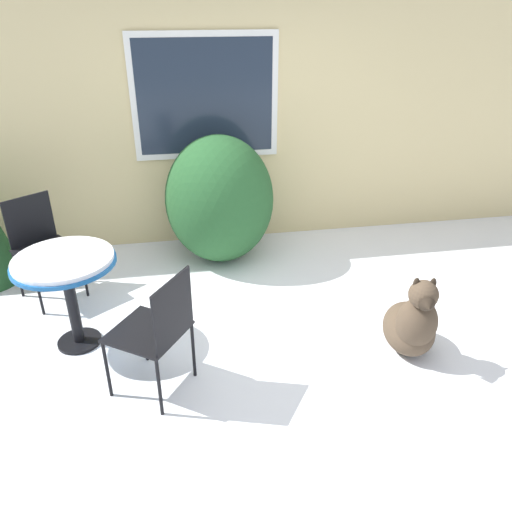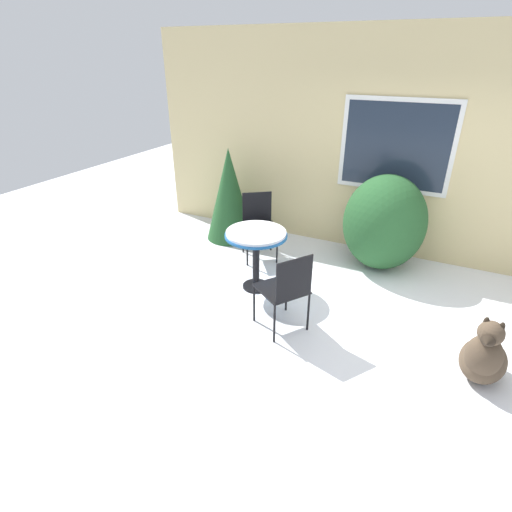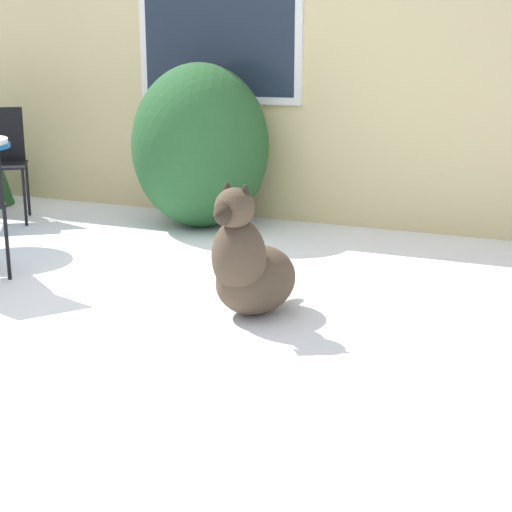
{
  "view_description": "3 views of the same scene",
  "coord_description": "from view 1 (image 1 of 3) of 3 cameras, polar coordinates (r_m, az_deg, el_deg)",
  "views": [
    {
      "loc": [
        -0.63,
        -3.04,
        2.49
      ],
      "look_at": [
        0.0,
        0.6,
        0.55
      ],
      "focal_mm": 35.0,
      "sensor_mm": 36.0,
      "label": 1
    },
    {
      "loc": [
        0.46,
        -3.55,
        2.7
      ],
      "look_at": [
        -1.48,
        0.39,
        0.45
      ],
      "focal_mm": 28.0,
      "sensor_mm": 36.0,
      "label": 2
    },
    {
      "loc": [
        2.72,
        -3.86,
        1.41
      ],
      "look_at": [
        1.08,
        -0.11,
        0.32
      ],
      "focal_mm": 55.0,
      "sensor_mm": 36.0,
      "label": 3
    }
  ],
  "objects": [
    {
      "name": "ground_plane",
      "position": [
        3.98,
        1.49,
        -11.04
      ],
      "size": [
        16.0,
        16.0,
        0.0
      ],
      "primitive_type": "plane",
      "color": "white"
    },
    {
      "name": "house_wall",
      "position": [
        5.36,
        -3.18,
        17.31
      ],
      "size": [
        8.0,
        0.1,
        3.05
      ],
      "color": "#D1BC84",
      "rests_on": "ground_plane"
    },
    {
      "name": "shrub_left",
      "position": [
        5.09,
        -4.19,
        6.46
      ],
      "size": [
        1.09,
        1.1,
        1.3
      ],
      "color": "#235128",
      "rests_on": "ground_plane"
    },
    {
      "name": "patio_table",
      "position": [
        3.99,
        -20.92,
        -1.71
      ],
      "size": [
        0.76,
        0.76,
        0.78
      ],
      "color": "black",
      "rests_on": "ground_plane"
    },
    {
      "name": "patio_chair_near_table",
      "position": [
        4.86,
        -23.4,
        1.41
      ],
      "size": [
        0.64,
        0.64,
        0.93
      ],
      "rotation": [
        0.0,
        0.0,
        0.63
      ],
      "color": "black",
      "rests_on": "ground_plane"
    },
    {
      "name": "patio_chair_far_side",
      "position": [
        3.41,
        -11.21,
        -8.09
      ],
      "size": [
        0.64,
        0.64,
        0.93
      ],
      "rotation": [
        0.0,
        0.0,
        4.11
      ],
      "color": "black",
      "rests_on": "ground_plane"
    },
    {
      "name": "dog",
      "position": [
        4.01,
        17.39,
        -7.44
      ],
      "size": [
        0.49,
        0.72,
        0.74
      ],
      "rotation": [
        0.0,
        0.0,
        -0.21
      ],
      "color": "#4C3D2D",
      "rests_on": "ground_plane"
    }
  ]
}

